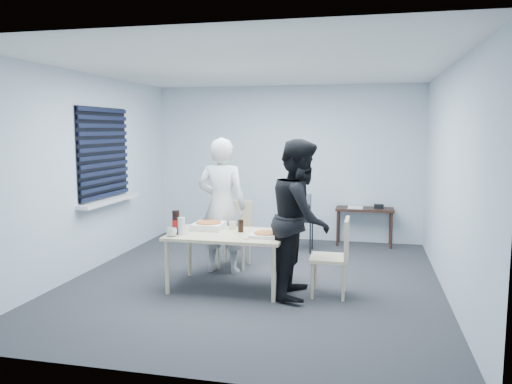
% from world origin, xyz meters
% --- Properties ---
extents(room, '(5.00, 5.00, 5.00)m').
position_xyz_m(room, '(-2.20, 0.40, 1.44)').
color(room, '#2B2C30').
rests_on(room, ground).
extents(dining_table, '(1.36, 0.86, 0.66)m').
position_xyz_m(dining_table, '(-0.24, -0.33, 0.60)').
color(dining_table, beige).
rests_on(dining_table, ground).
extents(chair_far, '(0.42, 0.42, 0.89)m').
position_xyz_m(chair_far, '(-0.42, 0.67, 0.51)').
color(chair_far, beige).
rests_on(chair_far, ground).
extents(chair_right, '(0.42, 0.42, 0.89)m').
position_xyz_m(chair_right, '(1.03, -0.34, 0.51)').
color(chair_right, beige).
rests_on(chair_right, ground).
extents(person_white, '(0.65, 0.42, 1.77)m').
position_xyz_m(person_white, '(-0.50, 0.30, 0.89)').
color(person_white, silver).
rests_on(person_white, ground).
extents(person_black, '(0.47, 0.86, 1.77)m').
position_xyz_m(person_black, '(0.63, -0.39, 0.89)').
color(person_black, black).
rests_on(person_black, ground).
extents(side_table, '(0.92, 0.41, 0.61)m').
position_xyz_m(side_table, '(1.31, 2.28, 0.53)').
color(side_table, '#351B15').
rests_on(side_table, ground).
extents(stool, '(0.37, 0.37, 0.52)m').
position_xyz_m(stool, '(0.38, 1.66, 0.41)').
color(stool, black).
rests_on(stool, ground).
extents(backpack, '(0.27, 0.19, 0.37)m').
position_xyz_m(backpack, '(0.38, 1.65, 0.70)').
color(backpack, slate).
rests_on(backpack, stool).
extents(pizza_box_a, '(0.36, 0.36, 0.09)m').
position_xyz_m(pizza_box_a, '(-0.54, -0.15, 0.70)').
color(pizza_box_a, white).
rests_on(pizza_box_a, dining_table).
extents(pizza_box_b, '(0.34, 0.34, 0.05)m').
position_xyz_m(pizza_box_b, '(0.23, -0.40, 0.68)').
color(pizza_box_b, white).
rests_on(pizza_box_b, dining_table).
extents(mug_a, '(0.17, 0.17, 0.10)m').
position_xyz_m(mug_a, '(-0.82, -0.64, 0.71)').
color(mug_a, silver).
rests_on(mug_a, dining_table).
extents(mug_b, '(0.10, 0.10, 0.09)m').
position_xyz_m(mug_b, '(-0.25, -0.07, 0.71)').
color(mug_b, silver).
rests_on(mug_b, dining_table).
extents(cola_glass, '(0.09, 0.09, 0.15)m').
position_xyz_m(cola_glass, '(-0.11, -0.23, 0.73)').
color(cola_glass, black).
rests_on(cola_glass, dining_table).
extents(soda_bottle, '(0.09, 0.09, 0.28)m').
position_xyz_m(soda_bottle, '(-0.82, -0.50, 0.80)').
color(soda_bottle, black).
rests_on(soda_bottle, dining_table).
extents(plastic_cups, '(0.10, 0.10, 0.20)m').
position_xyz_m(plastic_cups, '(-0.75, -0.52, 0.76)').
color(plastic_cups, silver).
rests_on(plastic_cups, dining_table).
extents(rubber_band, '(0.06, 0.06, 0.00)m').
position_xyz_m(rubber_band, '(0.05, -0.60, 0.66)').
color(rubber_band, red).
rests_on(rubber_band, dining_table).
extents(papers, '(0.28, 0.35, 0.01)m').
position_xyz_m(papers, '(1.16, 2.28, 0.61)').
color(papers, white).
rests_on(papers, side_table).
extents(black_box, '(0.17, 0.14, 0.07)m').
position_xyz_m(black_box, '(1.53, 2.28, 0.64)').
color(black_box, black).
rests_on(black_box, side_table).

